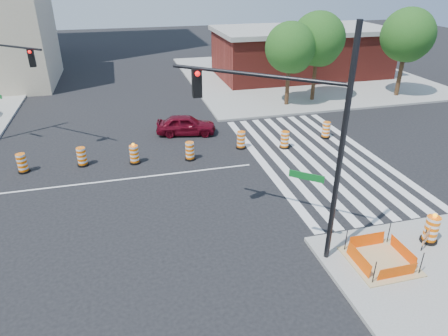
# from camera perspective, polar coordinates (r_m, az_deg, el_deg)

# --- Properties ---
(ground) EXTENTS (120.00, 120.00, 0.00)m
(ground) POSITION_cam_1_polar(r_m,az_deg,el_deg) (20.79, -15.08, -1.69)
(ground) COLOR black
(ground) RESTS_ON ground
(sidewalk_ne) EXTENTS (22.00, 22.00, 0.15)m
(sidewalk_ne) POSITION_cam_1_polar(r_m,az_deg,el_deg) (41.43, 10.67, 12.88)
(sidewalk_ne) COLOR gray
(sidewalk_ne) RESTS_ON ground
(crosswalk_east) EXTENTS (6.75, 13.50, 0.01)m
(crosswalk_east) POSITION_cam_1_polar(r_m,az_deg,el_deg) (23.13, 12.97, 1.54)
(crosswalk_east) COLOR silver
(crosswalk_east) RESTS_ON ground
(lane_centerline) EXTENTS (14.00, 0.12, 0.01)m
(lane_centerline) POSITION_cam_1_polar(r_m,az_deg,el_deg) (20.79, -15.08, -1.67)
(lane_centerline) COLOR silver
(lane_centerline) RESTS_ON ground
(excavation_pit) EXTENTS (2.20, 2.20, 0.90)m
(excavation_pit) POSITION_cam_1_polar(r_m,az_deg,el_deg) (15.60, 21.41, -12.15)
(excavation_pit) COLOR tan
(excavation_pit) RESTS_ON ground
(brick_storefront) EXTENTS (16.50, 8.50, 4.60)m
(brick_storefront) POSITION_cam_1_polar(r_m,az_deg,el_deg) (40.98, 10.94, 15.93)
(brick_storefront) COLOR maroon
(brick_storefront) RESTS_ON ground
(red_coupe) EXTENTS (3.97, 2.25, 1.27)m
(red_coupe) POSITION_cam_1_polar(r_m,az_deg,el_deg) (25.67, -5.44, 6.17)
(red_coupe) COLOR #590715
(red_coupe) RESTS_ON ground
(signal_pole_se) EXTENTS (4.78, 4.09, 8.14)m
(signal_pole_se) POSITION_cam_1_polar(r_m,az_deg,el_deg) (13.27, 9.54, 6.25)
(signal_pole_se) COLOR black
(signal_pole_se) RESTS_ON ground
(pit_drum) EXTENTS (0.64, 0.64, 1.26)m
(pit_drum) POSITION_cam_1_polar(r_m,az_deg,el_deg) (17.15, 27.47, -7.87)
(pit_drum) COLOR black
(pit_drum) RESTS_ON ground
(barricade) EXTENTS (0.70, 0.46, 0.94)m
(barricade) POSITION_cam_1_polar(r_m,az_deg,el_deg) (16.80, 27.06, -8.53)
(barricade) COLOR #FF6905
(barricade) RESTS_ON ground
(tree_north_c) EXTENTS (3.69, 3.69, 6.27)m
(tree_north_c) POSITION_cam_1_polar(r_m,az_deg,el_deg) (30.81, 9.46, 16.24)
(tree_north_c) COLOR #382314
(tree_north_c) RESTS_ON ground
(tree_north_d) EXTENTS (4.03, 4.03, 6.85)m
(tree_north_d) POSITION_cam_1_polar(r_m,az_deg,el_deg) (32.40, 13.29, 17.12)
(tree_north_d) COLOR #382314
(tree_north_d) RESTS_ON ground
(tree_north_e) EXTENTS (4.12, 4.12, 7.01)m
(tree_north_e) POSITION_cam_1_polar(r_m,az_deg,el_deg) (35.86, 24.72, 16.52)
(tree_north_e) COLOR #382314
(tree_north_e) RESTS_ON ground
(median_drum_2) EXTENTS (0.60, 0.60, 1.02)m
(median_drum_2) POSITION_cam_1_polar(r_m,az_deg,el_deg) (23.17, -26.87, 0.55)
(median_drum_2) COLOR black
(median_drum_2) RESTS_ON ground
(median_drum_3) EXTENTS (0.60, 0.60, 1.02)m
(median_drum_3) POSITION_cam_1_polar(r_m,az_deg,el_deg) (22.70, -19.64, 1.45)
(median_drum_3) COLOR black
(median_drum_3) RESTS_ON ground
(median_drum_4) EXTENTS (0.60, 0.60, 1.18)m
(median_drum_4) POSITION_cam_1_polar(r_m,az_deg,el_deg) (22.18, -12.70, 1.84)
(median_drum_4) COLOR black
(median_drum_4) RESTS_ON ground
(median_drum_5) EXTENTS (0.60, 0.60, 1.02)m
(median_drum_5) POSITION_cam_1_polar(r_m,az_deg,el_deg) (22.15, -4.90, 2.36)
(median_drum_5) COLOR black
(median_drum_5) RESTS_ON ground
(median_drum_6) EXTENTS (0.60, 0.60, 1.02)m
(median_drum_6) POSITION_cam_1_polar(r_m,az_deg,el_deg) (23.55, 2.45, 3.94)
(median_drum_6) COLOR black
(median_drum_6) RESTS_ON ground
(median_drum_7) EXTENTS (0.60, 0.60, 1.02)m
(median_drum_7) POSITION_cam_1_polar(r_m,az_deg,el_deg) (23.82, 8.67, 3.92)
(median_drum_7) COLOR black
(median_drum_7) RESTS_ON ground
(median_drum_8) EXTENTS (0.60, 0.60, 1.02)m
(median_drum_8) POSITION_cam_1_polar(r_m,az_deg,el_deg) (25.86, 14.37, 5.22)
(median_drum_8) COLOR black
(median_drum_8) RESTS_ON ground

